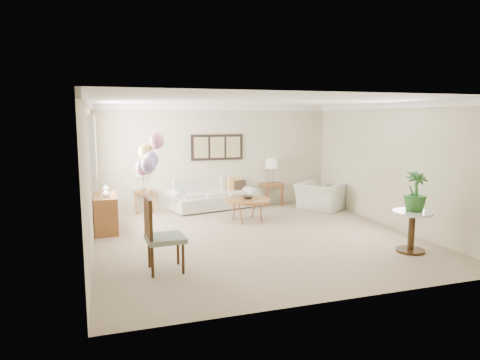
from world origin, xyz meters
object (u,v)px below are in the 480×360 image
Objects in this scene: sofa at (211,196)px; armchair at (320,197)px; balloon_cluster at (149,157)px; accent_chair at (160,233)px; coffee_table at (247,200)px.

sofa reaches higher than armchair.
sofa is 1.17× the size of balloon_cluster.
accent_chair is (-4.38, -3.15, 0.26)m from armchair.
sofa is 1.57m from coffee_table.
coffee_table is 0.50× the size of balloon_cluster.
accent_chair is at bearing 93.40° from armchair.
accent_chair is at bearing -131.19° from coffee_table.
armchair is 0.51× the size of balloon_cluster.
sofa is 2.34× the size of coffee_table.
coffee_table is 2.46m from balloon_cluster.
sofa is at bearing 37.55° from armchair.
accent_chair is at bearing -113.95° from sofa.
balloon_cluster is (-1.72, -1.94, 1.21)m from sofa.
accent_chair is 0.57× the size of balloon_cluster.
accent_chair is at bearing -92.57° from balloon_cluster.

